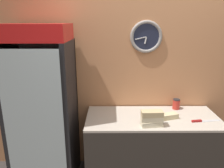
{
  "coord_description": "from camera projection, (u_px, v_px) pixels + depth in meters",
  "views": [
    {
      "loc": [
        -0.51,
        -1.53,
        2.01
      ],
      "look_at": [
        -0.49,
        0.9,
        1.3
      ],
      "focal_mm": 35.0,
      "sensor_mm": 36.0,
      "label": 1
    }
  ],
  "objects": [
    {
      "name": "sandwich_stack_middle",
      "position": [
        152.0,
        119.0,
        2.4
      ],
      "size": [
        0.24,
        0.11,
        0.06
      ],
      "color": "beige",
      "rests_on": "sandwich_stack_bottom"
    },
    {
      "name": "wall_back",
      "position": [
        149.0,
        71.0,
        2.89
      ],
      "size": [
        5.2,
        0.1,
        2.7
      ],
      "color": "tan",
      "rests_on": "ground_plane"
    },
    {
      "name": "beverage_cooler",
      "position": [
        44.0,
        101.0,
        2.64
      ],
      "size": [
        0.73,
        0.67,
        1.97
      ],
      "color": "black",
      "rests_on": "ground_plane"
    },
    {
      "name": "condiment_jar",
      "position": [
        176.0,
        104.0,
        2.87
      ],
      "size": [
        0.1,
        0.1,
        0.14
      ],
      "color": "#B72D23",
      "rests_on": "prep_counter"
    },
    {
      "name": "sandwich_stack_bottom",
      "position": [
        152.0,
        123.0,
        2.41
      ],
      "size": [
        0.24,
        0.13,
        0.06
      ],
      "color": "beige",
      "rests_on": "prep_counter"
    },
    {
      "name": "sandwich_stack_top",
      "position": [
        152.0,
        114.0,
        2.38
      ],
      "size": [
        0.24,
        0.12,
        0.06
      ],
      "color": "tan",
      "rests_on": "sandwich_stack_middle"
    },
    {
      "name": "chefs_knife",
      "position": [
        202.0,
        121.0,
        2.52
      ],
      "size": [
        0.35,
        0.09,
        0.02
      ],
      "color": "silver",
      "rests_on": "prep_counter"
    },
    {
      "name": "prep_counter",
      "position": [
        151.0,
        149.0,
        2.77
      ],
      "size": [
        1.6,
        0.69,
        0.88
      ],
      "color": "#332D28",
      "rests_on": "ground_plane"
    },
    {
      "name": "sandwich_flat_left",
      "position": [
        169.0,
        116.0,
        2.59
      ],
      "size": [
        0.24,
        0.16,
        0.06
      ],
      "color": "beige",
      "rests_on": "prep_counter"
    }
  ]
}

